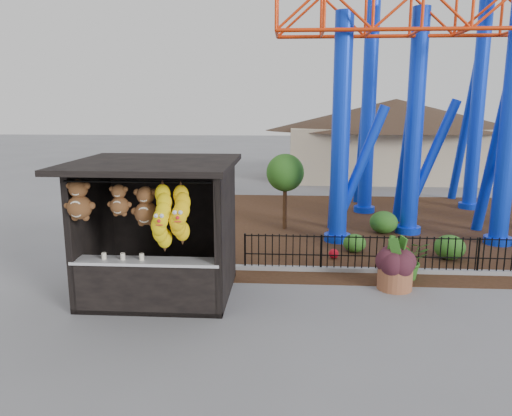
# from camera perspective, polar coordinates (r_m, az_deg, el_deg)

# --- Properties ---
(ground) EXTENTS (120.00, 120.00, 0.00)m
(ground) POSITION_cam_1_polar(r_m,az_deg,el_deg) (10.51, 3.96, -12.50)
(ground) COLOR slate
(ground) RESTS_ON ground
(mulch_bed) EXTENTS (18.00, 12.00, 0.02)m
(mulch_bed) POSITION_cam_1_polar(r_m,az_deg,el_deg) (18.55, 16.38, -2.11)
(mulch_bed) COLOR #331E11
(mulch_bed) RESTS_ON ground
(curb) EXTENTS (18.00, 0.18, 0.12)m
(curb) POSITION_cam_1_polar(r_m,az_deg,el_deg) (13.89, 20.80, -6.85)
(curb) COLOR gray
(curb) RESTS_ON ground
(prize_booth) EXTENTS (3.50, 3.40, 3.12)m
(prize_booth) POSITION_cam_1_polar(r_m,az_deg,el_deg) (11.24, -11.48, -2.77)
(prize_booth) COLOR black
(prize_booth) RESTS_ON ground
(picket_fence) EXTENTS (12.20, 0.06, 1.00)m
(picket_fence) POSITION_cam_1_polar(r_m,az_deg,el_deg) (14.06, 24.46, -5.05)
(picket_fence) COLOR black
(picket_fence) RESTS_ON ground
(roller_coaster) EXTENTS (11.00, 6.37, 10.82)m
(roller_coaster) POSITION_cam_1_polar(r_m,az_deg,el_deg) (18.67, 20.94, 17.60)
(roller_coaster) COLOR #0D35E4
(roller_coaster) RESTS_ON ground
(terracotta_planter) EXTENTS (0.87, 0.87, 0.56)m
(terracotta_planter) POSITION_cam_1_polar(r_m,az_deg,el_deg) (12.40, 15.57, -7.67)
(terracotta_planter) COLOR #965636
(terracotta_planter) RESTS_ON ground
(planter_foliage) EXTENTS (0.70, 0.70, 0.64)m
(planter_foliage) POSITION_cam_1_polar(r_m,az_deg,el_deg) (12.22, 15.73, -5.03)
(planter_foliage) COLOR #37161E
(planter_foliage) RESTS_ON terracotta_planter
(potted_plant) EXTENTS (1.00, 0.90, 1.00)m
(potted_plant) POSITION_cam_1_polar(r_m,az_deg,el_deg) (13.12, 17.11, -5.65)
(potted_plant) COLOR #295D1B
(potted_plant) RESTS_ON ground
(landscaping) EXTENTS (8.42, 3.72, 0.75)m
(landscaping) POSITION_cam_1_polar(r_m,az_deg,el_deg) (16.22, 18.84, -3.06)
(landscaping) COLOR #275A1A
(landscaping) RESTS_ON mulch_bed
(pavilion) EXTENTS (15.00, 15.00, 4.80)m
(pavilion) POSITION_cam_1_polar(r_m,az_deg,el_deg) (30.22, 15.59, 9.02)
(pavilion) COLOR #BFAD8C
(pavilion) RESTS_ON ground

